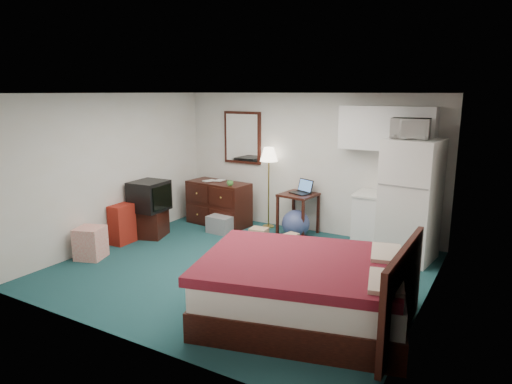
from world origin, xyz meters
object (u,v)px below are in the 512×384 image
Objects in this scene: suitcase at (122,224)px; tv_stand at (151,223)px; dresser at (219,203)px; kitchen_counter at (380,222)px; fridge at (410,200)px; desk at (298,214)px; floor_lamp at (269,188)px; bed at (304,290)px.

tv_stand is at bearing 71.87° from suitcase.
dresser is 3.08m from kitchen_counter.
desk is at bearing 178.51° from fridge.
suitcase is (-0.15, -0.52, 0.09)m from tv_stand.
floor_lamp is 2.86× the size of tv_stand.
fridge is 3.47× the size of tv_stand.
tv_stand is 0.55m from suitcase.
floor_lamp is 2.71m from suitcase.
kitchen_counter is 1.65× the size of tv_stand.
floor_lamp is 2.28× the size of suitcase.
dresser is 1.03m from floor_lamp.
fridge is 4.39m from tv_stand.
fridge is 2.77× the size of suitcase.
suitcase is at bearing -124.40° from tv_stand.
dresser is 1.64× the size of desk.
bed is (-0.58, -2.56, -0.58)m from fridge.
tv_stand is (-2.20, -1.44, -0.13)m from desk.
kitchen_counter is at bearing 2.58° from tv_stand.
kitchen_counter is (2.16, -0.14, -0.32)m from floor_lamp.
fridge reaches higher than floor_lamp.
kitchen_counter is 1.32× the size of suitcase.
fridge is at bearing -3.08° from tv_stand.
fridge is 4.68m from suitcase.
dresser is 0.56× the size of bed.
dresser is 2.30× the size of tv_stand.
fridge reaches higher than suitcase.
desk is 3.17m from bed.
fridge is 2.69m from bed.
tv_stand is (-3.69, -1.42, -0.20)m from kitchen_counter.
tv_stand is at bearing -134.52° from floor_lamp.
bed is 3.85m from suitcase.
kitchen_counter reaches higher than dresser.
tv_stand is 0.80× the size of suitcase.
dresser is 1.39m from tv_stand.
kitchen_counter is 0.74m from fridge.
bed is at bearing -15.47° from suitcase.
desk is at bearing 37.68° from suitcase.
bed is (-0.09, -2.83, -0.09)m from kitchen_counter.
kitchen_counter is at bearing 158.28° from fridge.
kitchen_counter is at bearing 8.96° from dresser.
dresser is 1.83× the size of suitcase.
floor_lamp is 3.64m from bed.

